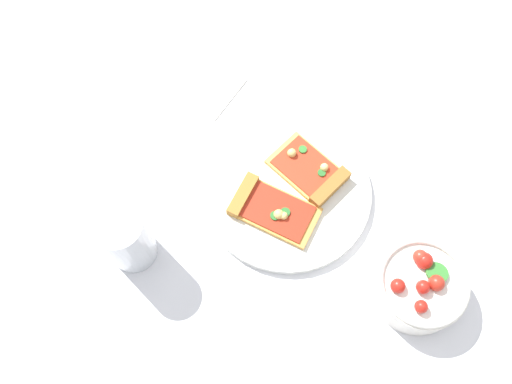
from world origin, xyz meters
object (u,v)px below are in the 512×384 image
plate (287,191)px  paper_napkin (200,82)px  salad_bowl (419,286)px  pizza_slice_near (269,208)px  pizza_slice_far (312,173)px  soda_glass (127,239)px

plate → paper_napkin: (0.14, 0.22, -0.01)m
plate → salad_bowl: salad_bowl is taller
pizza_slice_near → salad_bowl: (-0.04, -0.25, 0.01)m
pizza_slice_far → salad_bowl: salad_bowl is taller
pizza_slice_far → plate: bearing=144.1°
pizza_slice_far → paper_napkin: (0.10, 0.25, -0.02)m
pizza_slice_near → soda_glass: 0.22m
pizza_slice_near → pizza_slice_far: size_ratio=1.00×
salad_bowl → soda_glass: (-0.10, 0.42, 0.03)m
salad_bowl → soda_glass: bearing=103.2°
paper_napkin → pizza_slice_near: bearing=-132.8°
pizza_slice_far → salad_bowl: size_ratio=1.05×
salad_bowl → pizza_slice_far: bearing=59.8°
plate → salad_bowl: 0.25m
pizza_slice_near → paper_napkin: bearing=47.2°
salad_bowl → soda_glass: soda_glass is taller
pizza_slice_near → paper_napkin: 0.28m
soda_glass → paper_napkin: bearing=5.7°
pizza_slice_near → paper_napkin: pizza_slice_near is taller
soda_glass → paper_napkin: size_ratio=0.90×
soda_glass → salad_bowl: bearing=-76.8°
pizza_slice_far → paper_napkin: 0.27m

